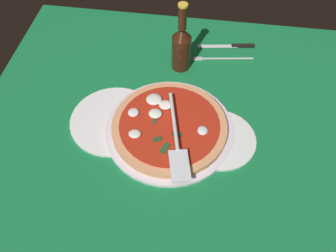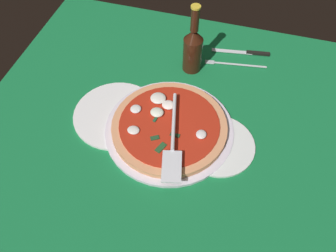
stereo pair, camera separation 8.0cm
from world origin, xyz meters
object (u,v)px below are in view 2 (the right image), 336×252
at_px(pizza, 168,125).
at_px(place_setting_far, 241,59).
at_px(beer_bottle, 192,48).
at_px(dinner_plate_left, 116,115).
at_px(dinner_plate_right, 218,145).
at_px(pizza_server, 173,138).

height_order(pizza, place_setting_far, pizza).
height_order(place_setting_far, beer_bottle, beer_bottle).
height_order(dinner_plate_left, place_setting_far, place_setting_far).
relative_size(dinner_plate_right, beer_bottle, 0.86).
bearing_deg(dinner_plate_left, pizza_server, -19.36).
distance_m(pizza_server, place_setting_far, 0.42).
xyz_separation_m(dinner_plate_left, place_setting_far, (0.31, 0.34, -0.00)).
height_order(dinner_plate_right, pizza_server, pizza_server).
bearing_deg(dinner_plate_right, beer_bottle, 117.92).
distance_m(dinner_plate_left, place_setting_far, 0.46).
bearing_deg(dinner_plate_left, dinner_plate_right, -4.33).
bearing_deg(pizza, place_setting_far, 66.26).
distance_m(dinner_plate_right, beer_bottle, 0.32).
distance_m(pizza, beer_bottle, 0.27).
xyz_separation_m(pizza, place_setting_far, (0.15, 0.35, -0.02)).
bearing_deg(pizza_server, dinner_plate_right, 97.13).
height_order(dinner_plate_right, beer_bottle, beer_bottle).
bearing_deg(pizza, dinner_plate_right, -5.36).
bearing_deg(place_setting_far, pizza_server, 64.76).
distance_m(dinner_plate_left, beer_bottle, 0.31).
height_order(pizza, beer_bottle, beer_bottle).
xyz_separation_m(dinner_plate_left, dinner_plate_right, (0.30, -0.02, 0.00)).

